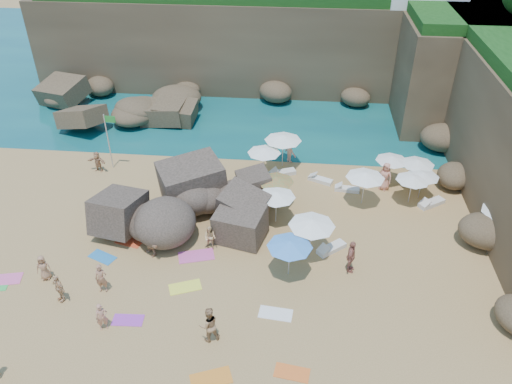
# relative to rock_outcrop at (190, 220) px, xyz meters

# --- Properties ---
(ground) EXTENTS (120.00, 120.00, 0.00)m
(ground) POSITION_rel_rock_outcrop_xyz_m (1.94, -2.59, 0.00)
(ground) COLOR tan
(ground) RESTS_ON ground
(seawater) EXTENTS (120.00, 120.00, 0.00)m
(seawater) POSITION_rel_rock_outcrop_xyz_m (1.94, 27.41, 0.00)
(seawater) COLOR #0C4751
(seawater) RESTS_ON ground
(cliff_back) EXTENTS (44.00, 8.00, 8.00)m
(cliff_back) POSITION_rel_rock_outcrop_xyz_m (3.94, 22.41, 4.00)
(cliff_back) COLOR brown
(cliff_back) RESTS_ON ground
(cliff_corner) EXTENTS (10.00, 12.00, 8.00)m
(cliff_corner) POSITION_rel_rock_outcrop_xyz_m (18.94, 17.41, 4.00)
(cliff_corner) COLOR brown
(cliff_corner) RESTS_ON ground
(rock_promontory) EXTENTS (12.00, 7.00, 2.00)m
(rock_promontory) POSITION_rel_rock_outcrop_xyz_m (-9.06, 13.41, 0.00)
(rock_promontory) COLOR brown
(rock_promontory) RESTS_ON ground
(marina_masts) EXTENTS (3.10, 0.10, 6.00)m
(marina_masts) POSITION_rel_rock_outcrop_xyz_m (-14.56, 27.41, 3.00)
(marina_masts) COLOR white
(marina_masts) RESTS_ON ground
(rock_outcrop) EXTENTS (9.61, 7.65, 3.56)m
(rock_outcrop) POSITION_rel_rock_outcrop_xyz_m (0.00, 0.00, 0.00)
(rock_outcrop) COLOR brown
(rock_outcrop) RESTS_ON ground
(flag_pole) EXTENTS (0.80, 0.08, 4.08)m
(flag_pole) POSITION_rel_rock_outcrop_xyz_m (-6.54, 5.48, 2.60)
(flag_pole) COLOR silver
(flag_pole) RESTS_ON ground
(parasol_0) EXTENTS (2.57, 2.57, 2.43)m
(parasol_0) POSITION_rel_rock_outcrop_xyz_m (5.16, 6.87, 2.23)
(parasol_0) COLOR silver
(parasol_0) RESTS_ON ground
(parasol_1) EXTENTS (2.40, 2.40, 2.27)m
(parasol_1) POSITION_rel_rock_outcrop_xyz_m (10.41, 2.78, 2.08)
(parasol_1) COLOR silver
(parasol_1) RESTS_ON ground
(parasol_2) EXTENTS (2.16, 2.16, 2.04)m
(parasol_2) POSITION_rel_rock_outcrop_xyz_m (13.95, 5.06, 1.87)
(parasol_2) COLOR silver
(parasol_2) RESTS_ON ground
(parasol_3) EXTENTS (2.04, 2.04, 1.93)m
(parasol_3) POSITION_rel_rock_outcrop_xyz_m (14.06, 3.73, 1.77)
(parasol_3) COLOR silver
(parasol_3) RESTS_ON ground
(parasol_4) EXTENTS (2.26, 2.26, 2.14)m
(parasol_4) POSITION_rel_rock_outcrop_xyz_m (17.68, 0.03, 1.96)
(parasol_4) COLOR silver
(parasol_4) RESTS_ON ground
(parasol_5) EXTENTS (2.25, 2.25, 2.13)m
(parasol_5) POSITION_rel_rock_outcrop_xyz_m (3.99, 5.45, 1.96)
(parasol_5) COLOR silver
(parasol_5) RESTS_ON ground
(parasol_6) EXTENTS (2.22, 2.22, 2.10)m
(parasol_6) POSITION_rel_rock_outcrop_xyz_m (5.00, 2.03, 1.93)
(parasol_6) COLOR silver
(parasol_6) RESTS_ON ground
(parasol_7) EXTENTS (2.14, 2.14, 2.02)m
(parasol_7) POSITION_rel_rock_outcrop_xyz_m (12.36, 5.40, 1.85)
(parasol_7) COLOR silver
(parasol_7) RESTS_ON ground
(parasol_8) EXTENTS (2.08, 2.08, 1.97)m
(parasol_8) POSITION_rel_rock_outcrop_xyz_m (13.35, 3.18, 1.81)
(parasol_8) COLOR silver
(parasol_8) RESTS_ON ground
(parasol_9) EXTENTS (2.25, 2.25, 2.13)m
(parasol_9) POSITION_rel_rock_outcrop_xyz_m (5.13, 0.36, 1.96)
(parasol_9) COLOR silver
(parasol_9) RESTS_ON ground
(parasol_10) EXTENTS (2.35, 2.35, 2.22)m
(parasol_10) POSITION_rel_rock_outcrop_xyz_m (6.09, -4.12, 2.04)
(parasol_10) COLOR silver
(parasol_10) RESTS_ON ground
(parasol_11) EXTENTS (2.51, 2.51, 2.37)m
(parasol_11) POSITION_rel_rock_outcrop_xyz_m (7.18, -2.44, 2.18)
(parasol_11) COLOR silver
(parasol_11) RESTS_ON ground
(lounger_0) EXTENTS (1.90, 1.26, 0.28)m
(lounger_0) POSITION_rel_rock_outcrop_xyz_m (5.25, 5.68, 0.14)
(lounger_0) COLOR silver
(lounger_0) RESTS_ON ground
(lounger_1) EXTENTS (1.73, 1.17, 0.26)m
(lounger_1) POSITION_rel_rock_outcrop_xyz_m (7.83, 5.06, 0.13)
(lounger_1) COLOR silver
(lounger_1) RESTS_ON ground
(lounger_2) EXTENTS (1.81, 1.50, 0.28)m
(lounger_2) POSITION_rel_rock_outcrop_xyz_m (14.74, 3.00, 0.14)
(lounger_2) COLOR silver
(lounger_2) RESTS_ON ground
(lounger_3) EXTENTS (2.02, 1.13, 0.30)m
(lounger_3) POSITION_rel_rock_outcrop_xyz_m (2.42, 3.36, 0.15)
(lounger_3) COLOR white
(lounger_3) RESTS_ON ground
(lounger_4) EXTENTS (1.63, 0.67, 0.25)m
(lounger_4) POSITION_rel_rock_outcrop_xyz_m (9.55, 4.11, 0.12)
(lounger_4) COLOR silver
(lounger_4) RESTS_ON ground
(lounger_5) EXTENTS (1.71, 1.57, 0.27)m
(lounger_5) POSITION_rel_rock_outcrop_xyz_m (8.38, -1.99, 0.14)
(lounger_5) COLOR silver
(lounger_5) RESTS_ON ground
(towel_1) EXTENTS (1.88, 1.24, 0.03)m
(towel_1) POSITION_rel_rock_outcrop_xyz_m (-8.52, -6.00, 0.02)
(towel_1) COLOR #E45899
(towel_1) RESTS_ON ground
(towel_2) EXTENTS (1.91, 1.43, 0.03)m
(towel_2) POSITION_rel_rock_outcrop_xyz_m (3.15, -10.78, 0.02)
(towel_2) COLOR orange
(towel_2) RESTS_ON ground
(towel_5) EXTENTS (1.67, 0.95, 0.03)m
(towel_5) POSITION_rel_rock_outcrop_xyz_m (5.60, -6.93, 0.01)
(towel_5) COLOR white
(towel_5) RESTS_ON ground
(towel_6) EXTENTS (1.49, 0.81, 0.03)m
(towel_6) POSITION_rel_rock_outcrop_xyz_m (-1.30, -8.02, 0.01)
(towel_6) COLOR purple
(towel_6) RESTS_ON ground
(towel_7) EXTENTS (1.65, 1.10, 0.03)m
(towel_7) POSITION_rel_rock_outcrop_xyz_m (-3.03, -2.39, 0.01)
(towel_7) COLOR #D94B26
(towel_7) RESTS_ON ground
(towel_8) EXTENTS (1.67, 1.28, 0.03)m
(towel_8) POSITION_rel_rock_outcrop_xyz_m (-4.08, -3.81, 0.01)
(towel_8) COLOR #2273B7
(towel_8) RESTS_ON ground
(towel_9) EXTENTS (2.13, 1.49, 0.03)m
(towel_9) POSITION_rel_rock_outcrop_xyz_m (1.01, -3.21, 0.02)
(towel_9) COLOR #D4529D
(towel_9) RESTS_ON ground
(towel_10) EXTENTS (1.58, 0.94, 0.03)m
(towel_10) POSITION_rel_rock_outcrop_xyz_m (6.51, -10.15, 0.01)
(towel_10) COLOR orange
(towel_10) RESTS_ON ground
(towel_11) EXTENTS (2.10, 1.60, 0.03)m
(towel_11) POSITION_rel_rock_outcrop_xyz_m (-0.90, 1.49, 0.02)
(towel_11) COLOR #2DA06B
(towel_11) RESTS_ON ground
(towel_12) EXTENTS (1.79, 1.34, 0.03)m
(towel_12) POSITION_rel_rock_outcrop_xyz_m (0.91, -5.62, 0.01)
(towel_12) COLOR #F2F540
(towel_12) RESTS_ON ground
(person_stand_0) EXTENTS (0.65, 0.57, 1.49)m
(person_stand_0) POSITION_rel_rock_outcrop_xyz_m (-2.24, -8.58, 0.75)
(person_stand_0) COLOR tan
(person_stand_0) RESTS_ON ground
(person_stand_1) EXTENTS (1.13, 1.03, 1.88)m
(person_stand_1) POSITION_rel_rock_outcrop_xyz_m (2.73, -8.71, 0.94)
(person_stand_1) COLOR #A37A51
(person_stand_1) RESTS_ON ground
(person_stand_2) EXTENTS (1.10, 1.17, 1.76)m
(person_stand_2) POSITION_rel_rock_outcrop_xyz_m (5.67, 7.52, 0.88)
(person_stand_2) COLOR #EAA085
(person_stand_2) RESTS_ON ground
(person_stand_3) EXTENTS (0.72, 1.20, 1.92)m
(person_stand_3) POSITION_rel_rock_outcrop_xyz_m (9.28, -3.54, 0.96)
(person_stand_3) COLOR #A66353
(person_stand_3) RESTS_ON ground
(person_stand_4) EXTENTS (1.06, 0.96, 1.92)m
(person_stand_4) POSITION_rel_rock_outcrop_xyz_m (11.95, 4.59, 0.96)
(person_stand_4) COLOR tan
(person_stand_4) RESTS_ON ground
(person_stand_5) EXTENTS (1.41, 0.67, 1.46)m
(person_stand_5) POSITION_rel_rock_outcrop_xyz_m (-7.49, 4.96, 0.73)
(person_stand_5) COLOR tan
(person_stand_5) RESTS_ON ground
(person_lie_1) EXTENTS (1.60, 1.81, 0.38)m
(person_lie_1) POSITION_rel_rock_outcrop_xyz_m (-4.94, -7.07, 0.19)
(person_lie_1) COLOR tan
(person_lie_1) RESTS_ON ground
(person_lie_2) EXTENTS (1.08, 1.59, 0.39)m
(person_lie_2) POSITION_rel_rock_outcrop_xyz_m (-6.37, -5.69, 0.19)
(person_lie_2) COLOR #A67453
(person_lie_2) RESTS_ON ground
(person_lie_3) EXTENTS (2.48, 2.50, 0.49)m
(person_lie_3) POSITION_rel_rock_outcrop_xyz_m (-1.49, -3.25, 0.24)
(person_lie_3) COLOR tan
(person_lie_3) RESTS_ON ground
(person_lie_4) EXTENTS (0.73, 1.68, 0.39)m
(person_lie_4) POSITION_rel_rock_outcrop_xyz_m (-3.10, -6.25, 0.20)
(person_lie_4) COLOR #A37051
(person_lie_4) RESTS_ON ground
(person_lie_5) EXTENTS (1.10, 1.59, 0.55)m
(person_lie_5) POSITION_rel_rock_outcrop_xyz_m (1.68, -2.49, 0.27)
(person_lie_5) COLOR #DCB57D
(person_lie_5) RESTS_ON ground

